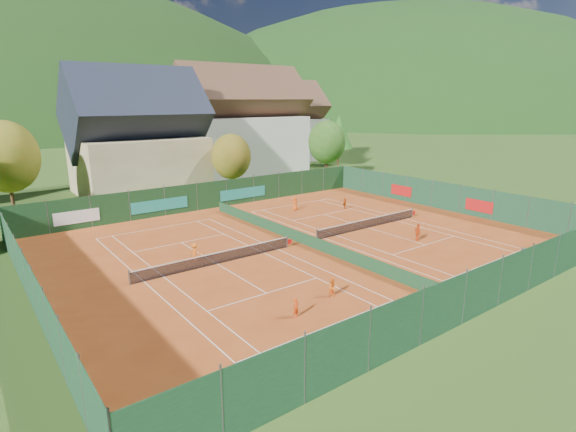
# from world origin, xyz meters

# --- Properties ---
(ground) EXTENTS (600.00, 600.00, 0.00)m
(ground) POSITION_xyz_m (0.00, 0.00, -0.02)
(ground) COLOR #2C4C18
(ground) RESTS_ON ground
(clay_pad) EXTENTS (40.00, 32.00, 0.01)m
(clay_pad) POSITION_xyz_m (0.00, 0.00, 0.01)
(clay_pad) COLOR #A54218
(clay_pad) RESTS_ON ground
(court_markings_left) EXTENTS (11.03, 23.83, 0.00)m
(court_markings_left) POSITION_xyz_m (-8.00, 0.00, 0.01)
(court_markings_left) COLOR white
(court_markings_left) RESTS_ON ground
(court_markings_right) EXTENTS (11.03, 23.83, 0.00)m
(court_markings_right) POSITION_xyz_m (8.00, 0.00, 0.01)
(court_markings_right) COLOR white
(court_markings_right) RESTS_ON ground
(tennis_net_left) EXTENTS (13.30, 0.10, 1.02)m
(tennis_net_left) POSITION_xyz_m (-7.85, 0.00, 0.51)
(tennis_net_left) COLOR #59595B
(tennis_net_left) RESTS_ON ground
(tennis_net_right) EXTENTS (13.30, 0.10, 1.02)m
(tennis_net_right) POSITION_xyz_m (8.15, 0.00, 0.51)
(tennis_net_right) COLOR #59595B
(tennis_net_right) RESTS_ON ground
(court_divider) EXTENTS (0.03, 28.80, 1.00)m
(court_divider) POSITION_xyz_m (0.00, 0.00, 0.50)
(court_divider) COLOR #153A20
(court_divider) RESTS_ON ground
(fence_north) EXTENTS (40.00, 0.10, 3.00)m
(fence_north) POSITION_xyz_m (-0.46, 15.99, 1.47)
(fence_north) COLOR #133418
(fence_north) RESTS_ON ground
(fence_south) EXTENTS (40.00, 0.04, 3.00)m
(fence_south) POSITION_xyz_m (0.00, -16.00, 1.50)
(fence_south) COLOR #163D22
(fence_south) RESTS_ON ground
(fence_west) EXTENTS (0.04, 32.00, 3.00)m
(fence_west) POSITION_xyz_m (-20.00, 0.00, 1.50)
(fence_west) COLOR #143822
(fence_west) RESTS_ON ground
(fence_east) EXTENTS (0.09, 32.00, 3.00)m
(fence_east) POSITION_xyz_m (20.00, 0.05, 1.48)
(fence_east) COLOR #163C25
(fence_east) RESTS_ON ground
(chalet) EXTENTS (16.20, 12.00, 16.00)m
(chalet) POSITION_xyz_m (-3.00, 30.00, 6.62)
(chalet) COLOR beige
(chalet) RESTS_ON ground
(hotel_block_a) EXTENTS (21.60, 11.00, 17.25)m
(hotel_block_a) POSITION_xyz_m (16.00, 36.00, 7.38)
(hotel_block_a) COLOR silver
(hotel_block_a) RESTS_ON ground
(hotel_block_b) EXTENTS (17.28, 10.00, 15.50)m
(hotel_block_b) POSITION_xyz_m (30.00, 44.00, 6.62)
(hotel_block_b) COLOR silver
(hotel_block_b) RESTS_ON ground
(tree_west_mid) EXTENTS (6.44, 6.44, 9.78)m
(tree_west_mid) POSITION_xyz_m (-18.00, 26.00, 6.07)
(tree_west_mid) COLOR #4E301B
(tree_west_mid) RESTS_ON ground
(tree_center) EXTENTS (5.01, 5.01, 7.60)m
(tree_center) POSITION_xyz_m (6.00, 22.00, 4.72)
(tree_center) COLOR #4B301A
(tree_center) RESTS_ON ground
(tree_east_front) EXTENTS (5.72, 5.72, 8.69)m
(tree_east_front) POSITION_xyz_m (24.00, 24.00, 5.39)
(tree_east_front) COLOR #452718
(tree_east_front) RESTS_ON ground
(tree_east_mid) EXTENTS (5.04, 5.04, 9.00)m
(tree_east_mid) POSITION_xyz_m (34.00, 32.00, 6.06)
(tree_east_mid) COLOR #402717
(tree_east_mid) RESTS_ON ground
(tree_east_back) EXTENTS (7.15, 7.15, 10.86)m
(tree_east_back) POSITION_xyz_m (26.00, 40.00, 6.74)
(tree_east_back) COLOR #483019
(tree_east_back) RESTS_ON ground
(mountain_backdrop) EXTENTS (820.00, 530.00, 242.00)m
(mountain_backdrop) POSITION_xyz_m (28.54, 233.48, -39.64)
(mountain_backdrop) COLOR black
(mountain_backdrop) RESTS_ON ground
(ball_hopper) EXTENTS (0.34, 0.34, 0.80)m
(ball_hopper) POSITION_xyz_m (11.57, -12.75, 0.56)
(ball_hopper) COLOR slate
(ball_hopper) RESTS_ON ground
(loose_ball_0) EXTENTS (0.07, 0.07, 0.07)m
(loose_ball_0) POSITION_xyz_m (-11.84, -6.41, 0.03)
(loose_ball_0) COLOR #CCD833
(loose_ball_0) RESTS_ON ground
(loose_ball_1) EXTENTS (0.07, 0.07, 0.07)m
(loose_ball_1) POSITION_xyz_m (6.53, -11.78, 0.03)
(loose_ball_1) COLOR #CCD833
(loose_ball_1) RESTS_ON ground
(loose_ball_2) EXTENTS (0.07, 0.07, 0.07)m
(loose_ball_2) POSITION_xyz_m (3.50, 2.48, 0.03)
(loose_ball_2) COLOR #CCD833
(loose_ball_2) RESTS_ON ground
(player_left_near) EXTENTS (0.48, 0.36, 1.19)m
(player_left_near) POSITION_xyz_m (-8.53, -10.06, 0.60)
(player_left_near) COLOR #DE4813
(player_left_near) RESTS_ON ground
(player_left_mid) EXTENTS (0.73, 0.63, 1.27)m
(player_left_mid) POSITION_xyz_m (-5.05, -9.28, 0.63)
(player_left_mid) COLOR orange
(player_left_mid) RESTS_ON ground
(player_left_far) EXTENTS (1.05, 0.89, 1.41)m
(player_left_far) POSITION_xyz_m (-9.04, 1.57, 0.71)
(player_left_far) COLOR orange
(player_left_far) RESTS_ON ground
(player_right_near) EXTENTS (0.71, 0.97, 1.52)m
(player_right_near) POSITION_xyz_m (8.37, -5.30, 0.76)
(player_right_near) COLOR #DB4713
(player_right_near) RESTS_ON ground
(player_right_far_a) EXTENTS (0.79, 0.58, 1.49)m
(player_right_far_a) POSITION_xyz_m (6.73, 9.71, 0.74)
(player_right_far_a) COLOR orange
(player_right_far_a) RESTS_ON ground
(player_right_far_b) EXTENTS (1.14, 0.94, 1.22)m
(player_right_far_b) POSITION_xyz_m (11.48, 6.87, 0.61)
(player_right_far_b) COLOR #CB5612
(player_right_far_b) RESTS_ON ground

